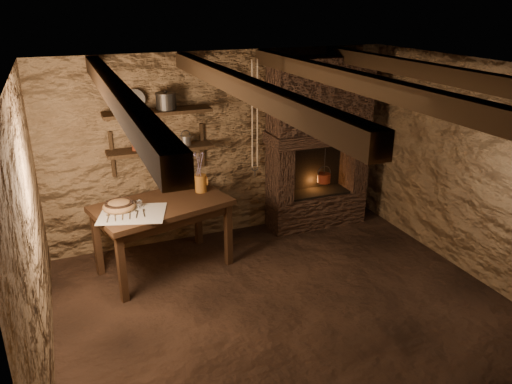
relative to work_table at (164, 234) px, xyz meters
name	(u,v)px	position (x,y,z in m)	size (l,w,h in m)	color
floor	(288,309)	(0.99, -1.29, -0.45)	(4.50, 4.50, 0.00)	black
back_wall	(224,146)	(0.99, 0.71, 0.75)	(4.50, 0.04, 2.40)	brown
front_wall	(438,320)	(0.99, -3.29, 0.75)	(4.50, 0.04, 2.40)	brown
left_wall	(32,242)	(-1.26, -1.29, 0.75)	(0.04, 4.00, 2.40)	brown
right_wall	(476,172)	(3.24, -1.29, 0.75)	(0.04, 4.00, 2.40)	brown
ceiling	(295,71)	(0.99, -1.29, 1.95)	(4.50, 4.00, 0.04)	black
beam_far_left	(116,94)	(-0.51, -1.29, 1.86)	(0.14, 3.95, 0.16)	black
beam_mid_left	(240,85)	(0.49, -1.29, 1.86)	(0.14, 3.95, 0.16)	black
beam_mid_right	(345,79)	(1.49, -1.29, 1.86)	(0.14, 3.95, 0.16)	black
beam_far_right	(435,73)	(2.49, -1.29, 1.86)	(0.14, 3.95, 0.16)	black
shelf_lower	(160,149)	(0.14, 0.55, 0.85)	(1.25, 0.30, 0.04)	black
shelf_upper	(158,112)	(0.14, 0.55, 1.30)	(1.25, 0.30, 0.04)	black
hearth	(318,139)	(2.24, 0.48, 0.78)	(1.43, 0.51, 2.30)	#35221A
work_table	(164,234)	(0.00, 0.00, 0.00)	(1.63, 1.19, 0.84)	black
linen_cloth	(133,214)	(-0.35, -0.19, 0.39)	(0.68, 0.55, 0.01)	beige
pewter_cutlery_row	(133,214)	(-0.35, -0.21, 0.40)	(0.57, 0.22, 0.01)	gray
drinking_glasses	(132,205)	(-0.33, -0.06, 0.44)	(0.22, 0.07, 0.09)	white
stoneware_jug	(201,175)	(0.52, 0.18, 0.59)	(0.17, 0.17, 0.48)	#9E5D1E
wooden_bowl	(119,206)	(-0.46, -0.02, 0.43)	(0.36, 0.36, 0.13)	#976C41
iron_stockpot	(166,102)	(0.24, 0.55, 1.41)	(0.23, 0.23, 0.18)	#2F2D2A
tin_pan	(135,100)	(-0.10, 0.65, 1.44)	(0.24, 0.24, 0.03)	gray
small_kettle	(186,140)	(0.45, 0.55, 0.93)	(0.17, 0.13, 0.18)	gray
rusty_tin	(135,147)	(-0.15, 0.55, 0.91)	(0.08, 0.08, 0.08)	#622413
red_pot	(324,177)	(2.32, 0.43, 0.24)	(0.21, 0.21, 0.54)	maroon
hanging_ropes	(255,115)	(1.04, -0.24, 1.35)	(0.08, 0.08, 1.20)	tan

